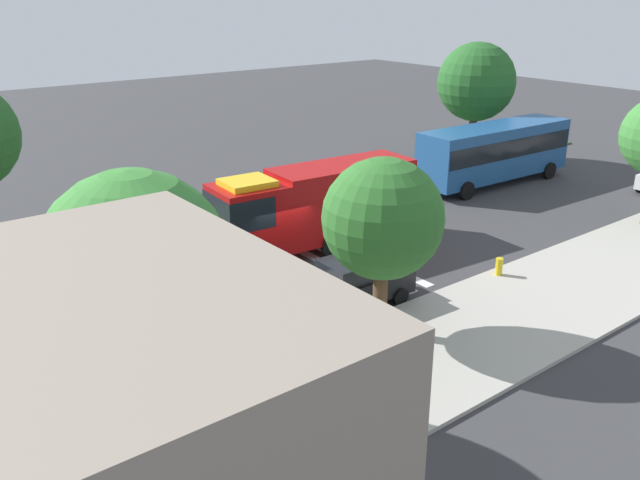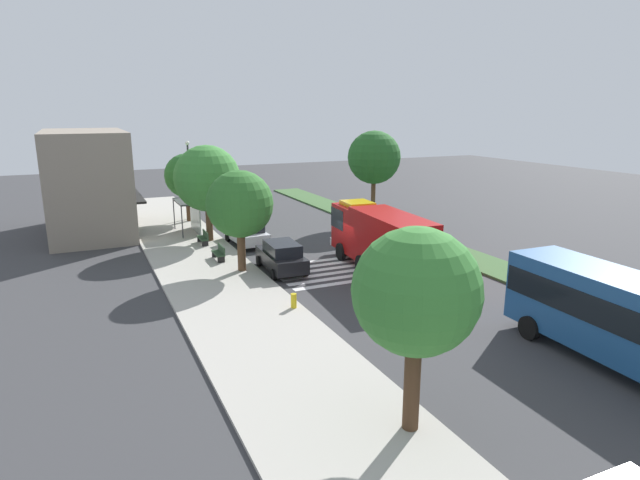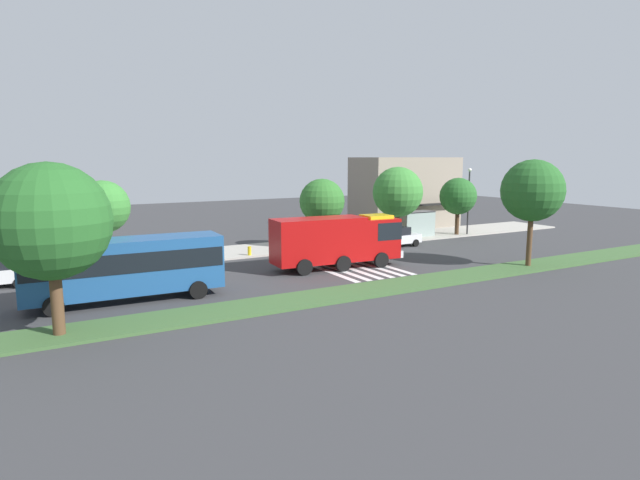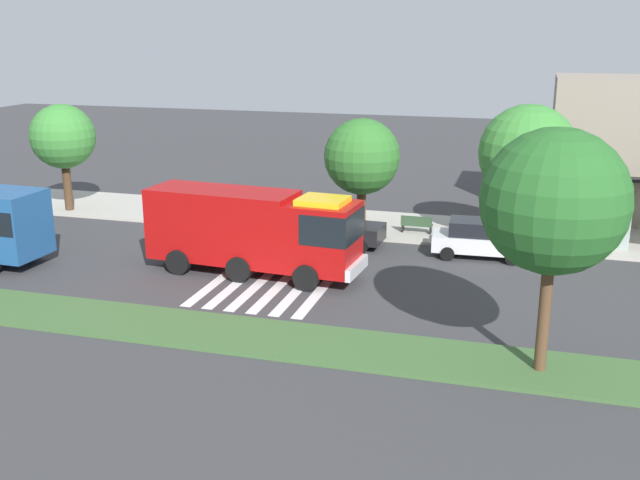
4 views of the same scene
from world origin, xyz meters
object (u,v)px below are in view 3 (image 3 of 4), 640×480
(bench_west_of_shelter, at_px, (346,238))
(sidewalk_tree_east, at_px, (458,196))
(sidewalk_tree_far_west, at_px, (103,207))
(median_tree_west, at_px, (533,191))
(bus_stop_shelter, at_px, (419,219))
(parked_car_east, at_px, (395,237))
(fire_truck, at_px, (340,239))
(transit_bus, at_px, (125,265))
(median_tree_far_west, at_px, (51,222))
(sidewalk_tree_center, at_px, (398,192))
(parked_car_mid, at_px, (327,242))
(street_lamp, at_px, (469,196))
(bench_near_shelter, at_px, (385,235))
(sidewalk_tree_west, at_px, (322,202))
(fire_hydrant, at_px, (249,251))

(bench_west_of_shelter, bearing_deg, sidewalk_tree_east, -2.88)
(sidewalk_tree_far_west, height_order, median_tree_west, median_tree_west)
(bus_stop_shelter, relative_size, sidewalk_tree_east, 0.62)
(parked_car_east, bearing_deg, fire_truck, -152.36)
(transit_bus, xyz_separation_m, bus_stop_shelter, (28.76, 10.00, -0.15))
(sidewalk_tree_far_west, height_order, median_tree_far_west, median_tree_far_west)
(parked_car_east, distance_m, sidewalk_tree_far_west, 23.87)
(fire_truck, relative_size, transit_bus, 0.93)
(bus_stop_shelter, bearing_deg, sidewalk_tree_center, -168.11)
(parked_car_mid, bearing_deg, sidewalk_tree_far_west, 174.85)
(street_lamp, bearing_deg, fire_truck, -159.93)
(parked_car_mid, bearing_deg, bench_west_of_shelter, 41.17)
(bus_stop_shelter, bearing_deg, bench_near_shelter, -179.60)
(sidewalk_tree_east, bearing_deg, fire_truck, -157.81)
(sidewalk_tree_far_west, distance_m, sidewalk_tree_west, 17.35)
(fire_hydrant, bearing_deg, bench_near_shelter, 4.64)
(sidewalk_tree_east, bearing_deg, fire_hydrant, -178.72)
(transit_bus, bearing_deg, sidewalk_tree_west, -150.01)
(parked_car_east, bearing_deg, bench_west_of_shelter, 137.05)
(median_tree_far_west, bearing_deg, street_lamp, 19.82)
(bench_near_shelter, height_order, bench_west_of_shelter, same)
(parked_car_mid, height_order, transit_bus, transit_bus)
(median_tree_west, xyz_separation_m, fire_hydrant, (-15.81, 13.50, -4.96))
(fire_truck, bearing_deg, parked_car_east, 34.74)
(fire_truck, xyz_separation_m, parked_car_east, (8.96, 5.27, -1.17))
(parked_car_east, relative_size, sidewalk_tree_west, 0.77)
(sidewalk_tree_east, relative_size, fire_hydrant, 8.06)
(parked_car_east, xyz_separation_m, sidewalk_tree_west, (-6.17, 2.20, 3.15))
(sidewalk_tree_west, relative_size, median_tree_far_west, 0.79)
(fire_hydrant, bearing_deg, transit_bus, -140.45)
(sidewalk_tree_east, bearing_deg, median_tree_far_west, -159.12)
(fire_truck, xyz_separation_m, median_tree_far_west, (-18.36, -6.52, 3.01))
(parked_car_mid, distance_m, median_tree_west, 15.93)
(street_lamp, distance_m, sidewalk_tree_far_west, 33.91)
(transit_bus, bearing_deg, fire_truck, -170.83)
(bus_stop_shelter, relative_size, bench_west_of_shelter, 2.19)
(median_tree_west, bearing_deg, sidewalk_tree_center, 93.79)
(sidewalk_tree_east, relative_size, median_tree_far_west, 0.76)
(sidewalk_tree_east, relative_size, median_tree_west, 0.75)
(median_tree_west, bearing_deg, parked_car_east, 103.28)
(fire_truck, distance_m, median_tree_west, 13.86)
(bench_near_shelter, distance_m, sidewalk_tree_east, 9.00)
(sidewalk_tree_far_west, height_order, sidewalk_tree_center, sidewalk_tree_center)
(median_tree_west, bearing_deg, fire_truck, 150.96)
(street_lamp, bearing_deg, sidewalk_tree_center, 177.32)
(median_tree_far_west, bearing_deg, parked_car_east, 23.35)
(bench_west_of_shelter, relative_size, median_tree_far_west, 0.21)
(bus_stop_shelter, xyz_separation_m, street_lamp, (5.37, -1.07, 2.11))
(transit_bus, height_order, median_tree_west, median_tree_west)
(sidewalk_tree_west, bearing_deg, street_lamp, -1.38)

